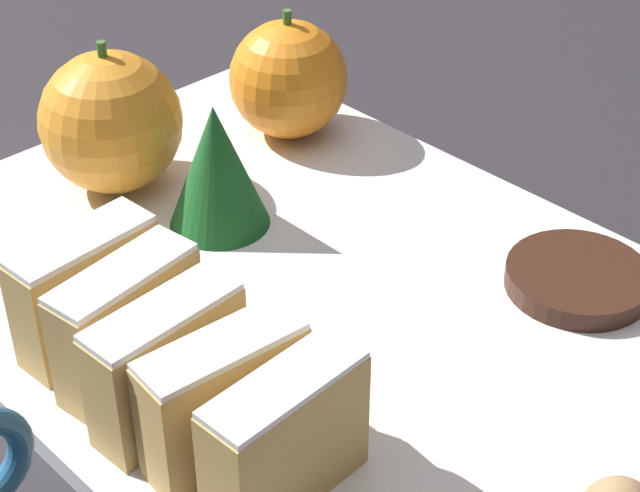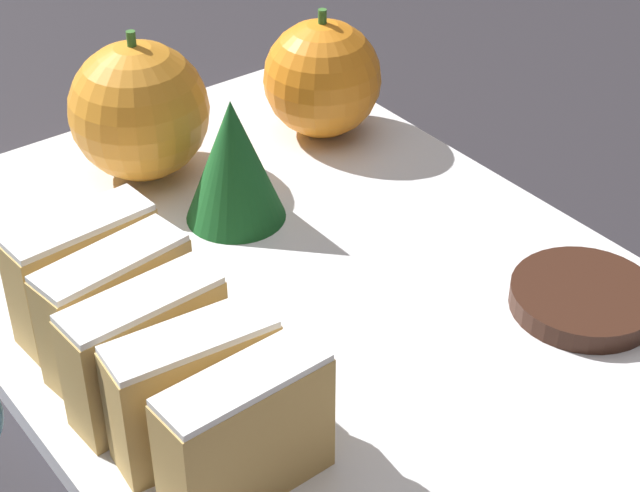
% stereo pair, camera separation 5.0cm
% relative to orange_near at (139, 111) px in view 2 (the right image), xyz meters
% --- Properties ---
extents(ground_plane, '(6.00, 6.00, 0.00)m').
position_rel_orange_near_xyz_m(ground_plane, '(0.01, -0.15, -0.05)').
color(ground_plane, '#28262B').
extents(serving_platter, '(0.30, 0.45, 0.01)m').
position_rel_orange_near_xyz_m(serving_platter, '(0.01, -0.15, -0.05)').
color(serving_platter, white).
rests_on(serving_platter, ground_plane).
extents(stollen_slice_front, '(0.07, 0.03, 0.06)m').
position_rel_orange_near_xyz_m(stollen_slice_front, '(-0.09, -0.23, -0.01)').
color(stollen_slice_front, tan).
rests_on(stollen_slice_front, serving_platter).
extents(stollen_slice_second, '(0.07, 0.03, 0.06)m').
position_rel_orange_near_xyz_m(stollen_slice_second, '(-0.09, -0.20, -0.01)').
color(stollen_slice_second, tan).
rests_on(stollen_slice_second, serving_platter).
extents(stollen_slice_third, '(0.07, 0.03, 0.06)m').
position_rel_orange_near_xyz_m(stollen_slice_third, '(-0.09, -0.17, -0.01)').
color(stollen_slice_third, tan).
rests_on(stollen_slice_third, serving_platter).
extents(stollen_slice_fourth, '(0.07, 0.03, 0.06)m').
position_rel_orange_near_xyz_m(stollen_slice_fourth, '(-0.09, -0.14, -0.01)').
color(stollen_slice_fourth, tan).
rests_on(stollen_slice_fourth, serving_platter).
extents(stollen_slice_fifth, '(0.07, 0.03, 0.06)m').
position_rel_orange_near_xyz_m(stollen_slice_fifth, '(-0.09, -0.11, -0.01)').
color(stollen_slice_fifth, tan).
rests_on(stollen_slice_fifth, serving_platter).
extents(orange_near, '(0.08, 0.08, 0.09)m').
position_rel_orange_near_xyz_m(orange_near, '(0.00, 0.00, 0.00)').
color(orange_near, orange).
rests_on(orange_near, serving_platter).
extents(orange_far, '(0.07, 0.07, 0.08)m').
position_rel_orange_near_xyz_m(orange_far, '(0.11, -0.02, -0.00)').
color(orange_far, orange).
rests_on(orange_far, serving_platter).
extents(chocolate_cookie, '(0.07, 0.07, 0.01)m').
position_rel_orange_near_xyz_m(chocolate_cookie, '(0.11, -0.24, -0.03)').
color(chocolate_cookie, '#381E14').
rests_on(chocolate_cookie, serving_platter).
extents(evergreen_sprig, '(0.05, 0.05, 0.07)m').
position_rel_orange_near_xyz_m(evergreen_sprig, '(0.02, -0.07, -0.00)').
color(evergreen_sprig, '#195623').
rests_on(evergreen_sprig, serving_platter).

